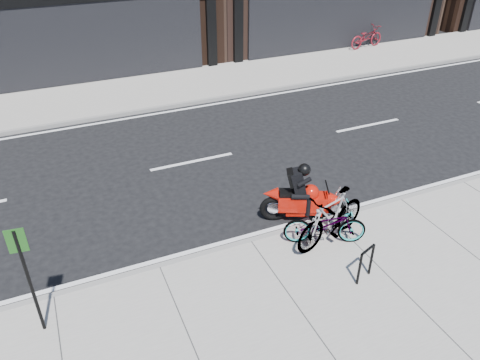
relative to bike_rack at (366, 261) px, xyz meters
name	(u,v)px	position (x,y,z in m)	size (l,w,h in m)	color
ground	(218,198)	(-1.50, 3.87, -0.57)	(120.00, 120.00, 0.00)	black
sidewalk_near	(328,352)	(-1.50, -1.13, -0.51)	(60.00, 6.00, 0.13)	gray
sidewalk_far	(143,91)	(-1.50, 11.62, -0.51)	(60.00, 3.50, 0.13)	gray
bike_rack	(366,261)	(0.00, 0.00, 0.00)	(0.43, 0.19, 0.75)	black
bicycle_front	(325,224)	(-0.10, 1.27, 0.01)	(0.60, 1.72, 0.91)	gray
bicycle_rear	(331,217)	(0.04, 1.27, 0.15)	(0.56, 1.97, 1.18)	gray
motorcycle	(308,198)	(0.05, 2.23, 0.04)	(1.88, 1.11, 1.49)	black
bicycle_far	(367,37)	(9.51, 12.87, 0.06)	(0.66, 1.90, 1.00)	maroon
sign_post	(27,273)	(-5.71, 1.17, 0.83)	(0.29, 0.06, 2.12)	black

